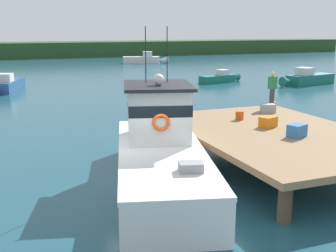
{
  "coord_description": "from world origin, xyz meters",
  "views": [
    {
      "loc": [
        -4.17,
        -12.38,
        4.76
      ],
      "look_at": [
        1.2,
        1.31,
        1.4
      ],
      "focal_mm": 46.24,
      "sensor_mm": 36.0,
      "label": 1
    }
  ],
  "objects_px": {
    "moored_boat_mid_harbor": "(7,85)",
    "main_fishing_boat": "(160,150)",
    "moored_boat_far_right": "(307,79)",
    "deckhand_by_the_boat": "(272,89)",
    "crate_stack_mid_dock": "(297,131)",
    "moored_boat_far_left": "(220,78)",
    "bait_bucket": "(240,115)",
    "moored_boat_outer_mooring": "(144,59)",
    "crate_single_far": "(268,108)",
    "mooring_buoy_spare_mooring": "(272,105)",
    "crate_stack_near_edge": "(268,122)"
  },
  "relations": [
    {
      "from": "crate_single_far",
      "to": "bait_bucket",
      "type": "height_order",
      "value": "crate_single_far"
    },
    {
      "from": "main_fishing_boat",
      "to": "crate_stack_mid_dock",
      "type": "relative_size",
      "value": 16.55
    },
    {
      "from": "main_fishing_boat",
      "to": "moored_boat_far_right",
      "type": "xyz_separation_m",
      "value": [
        19.98,
        17.71,
        -0.51
      ]
    },
    {
      "from": "bait_bucket",
      "to": "mooring_buoy_spare_mooring",
      "type": "height_order",
      "value": "bait_bucket"
    },
    {
      "from": "main_fishing_boat",
      "to": "crate_stack_mid_dock",
      "type": "bearing_deg",
      "value": -9.79
    },
    {
      "from": "deckhand_by_the_boat",
      "to": "moored_boat_outer_mooring",
      "type": "distance_m",
      "value": 40.81
    },
    {
      "from": "moored_boat_mid_harbor",
      "to": "crate_stack_mid_dock",
      "type": "bearing_deg",
      "value": -69.86
    },
    {
      "from": "moored_boat_far_right",
      "to": "deckhand_by_the_boat",
      "type": "bearing_deg",
      "value": -133.74
    },
    {
      "from": "crate_stack_near_edge",
      "to": "deckhand_by_the_boat",
      "type": "bearing_deg",
      "value": 53.71
    },
    {
      "from": "moored_boat_mid_harbor",
      "to": "main_fishing_boat",
      "type": "bearing_deg",
      "value": -79.94
    },
    {
      "from": "crate_stack_mid_dock",
      "to": "deckhand_by_the_boat",
      "type": "xyz_separation_m",
      "value": [
        2.35,
        4.86,
        0.65
      ]
    },
    {
      "from": "crate_single_far",
      "to": "crate_stack_near_edge",
      "type": "xyz_separation_m",
      "value": [
        -1.63,
        -2.41,
        0.02
      ]
    },
    {
      "from": "crate_single_far",
      "to": "main_fishing_boat",
      "type": "bearing_deg",
      "value": -152.51
    },
    {
      "from": "bait_bucket",
      "to": "moored_boat_outer_mooring",
      "type": "distance_m",
      "value": 43.08
    },
    {
      "from": "mooring_buoy_spare_mooring",
      "to": "bait_bucket",
      "type": "bearing_deg",
      "value": -132.83
    },
    {
      "from": "bait_bucket",
      "to": "moored_boat_far_left",
      "type": "xyz_separation_m",
      "value": [
        9.57,
        19.5,
        -0.99
      ]
    },
    {
      "from": "crate_stack_mid_dock",
      "to": "moored_boat_far_right",
      "type": "xyz_separation_m",
      "value": [
        15.4,
        18.49,
        -0.91
      ]
    },
    {
      "from": "moored_boat_far_right",
      "to": "moored_boat_mid_harbor",
      "type": "relative_size",
      "value": 1.05
    },
    {
      "from": "crate_single_far",
      "to": "mooring_buoy_spare_mooring",
      "type": "xyz_separation_m",
      "value": [
        4.38,
        5.91,
        -1.12
      ]
    },
    {
      "from": "moored_boat_far_left",
      "to": "moored_boat_mid_harbor",
      "type": "distance_m",
      "value": 17.81
    },
    {
      "from": "moored_boat_outer_mooring",
      "to": "crate_stack_near_edge",
      "type": "bearing_deg",
      "value": -102.52
    },
    {
      "from": "crate_single_far",
      "to": "crate_stack_near_edge",
      "type": "distance_m",
      "value": 2.91
    },
    {
      "from": "crate_stack_near_edge",
      "to": "mooring_buoy_spare_mooring",
      "type": "xyz_separation_m",
      "value": [
        6.01,
        8.32,
        -1.14
      ]
    },
    {
      "from": "mooring_buoy_spare_mooring",
      "to": "moored_boat_mid_harbor",
      "type": "bearing_deg",
      "value": 137.08
    },
    {
      "from": "mooring_buoy_spare_mooring",
      "to": "deckhand_by_the_boat",
      "type": "bearing_deg",
      "value": -125.57
    },
    {
      "from": "bait_bucket",
      "to": "moored_boat_far_right",
      "type": "relative_size",
      "value": 0.06
    },
    {
      "from": "moored_boat_far_right",
      "to": "moored_boat_far_left",
      "type": "distance_m",
      "value": 7.42
    },
    {
      "from": "bait_bucket",
      "to": "moored_boat_mid_harbor",
      "type": "relative_size",
      "value": 0.06
    },
    {
      "from": "bait_bucket",
      "to": "moored_boat_far_left",
      "type": "bearing_deg",
      "value": 63.86
    },
    {
      "from": "moored_boat_far_right",
      "to": "moored_boat_far_left",
      "type": "xyz_separation_m",
      "value": [
        -6.2,
        4.08,
        -0.12
      ]
    },
    {
      "from": "bait_bucket",
      "to": "mooring_buoy_spare_mooring",
      "type": "relative_size",
      "value": 0.67
    },
    {
      "from": "moored_boat_outer_mooring",
      "to": "moored_boat_mid_harbor",
      "type": "xyz_separation_m",
      "value": [
        -18.17,
        -21.57,
        -0.06
      ]
    },
    {
      "from": "main_fishing_boat",
      "to": "moored_boat_far_left",
      "type": "xyz_separation_m",
      "value": [
        13.78,
        21.79,
        -0.63
      ]
    },
    {
      "from": "main_fishing_boat",
      "to": "moored_boat_far_left",
      "type": "bearing_deg",
      "value": 57.69
    },
    {
      "from": "crate_single_far",
      "to": "moored_boat_far_right",
      "type": "bearing_deg",
      "value": 46.36
    },
    {
      "from": "crate_stack_mid_dock",
      "to": "mooring_buoy_spare_mooring",
      "type": "distance_m",
      "value": 11.6
    },
    {
      "from": "main_fishing_boat",
      "to": "bait_bucket",
      "type": "xyz_separation_m",
      "value": [
        4.21,
        2.29,
        0.36
      ]
    },
    {
      "from": "crate_stack_near_edge",
      "to": "moored_boat_far_left",
      "type": "relative_size",
      "value": 0.14
    },
    {
      "from": "main_fishing_boat",
      "to": "deckhand_by_the_boat",
      "type": "relative_size",
      "value": 6.09
    },
    {
      "from": "moored_boat_outer_mooring",
      "to": "main_fishing_boat",
      "type": "bearing_deg",
      "value": -107.76
    },
    {
      "from": "bait_bucket",
      "to": "moored_boat_far_left",
      "type": "height_order",
      "value": "bait_bucket"
    },
    {
      "from": "crate_stack_mid_dock",
      "to": "moored_boat_mid_harbor",
      "type": "relative_size",
      "value": 0.11
    },
    {
      "from": "moored_boat_far_right",
      "to": "moored_boat_far_left",
      "type": "relative_size",
      "value": 1.33
    },
    {
      "from": "moored_boat_far_left",
      "to": "crate_single_far",
      "type": "bearing_deg",
      "value": -112.33
    },
    {
      "from": "main_fishing_boat",
      "to": "moored_boat_outer_mooring",
      "type": "xyz_separation_m",
      "value": [
        14.16,
        44.2,
        -0.47
      ]
    },
    {
      "from": "moored_boat_far_left",
      "to": "moored_boat_mid_harbor",
      "type": "height_order",
      "value": "moored_boat_mid_harbor"
    },
    {
      "from": "crate_stack_near_edge",
      "to": "bait_bucket",
      "type": "distance_m",
      "value": 1.53
    },
    {
      "from": "moored_boat_far_left",
      "to": "moored_boat_outer_mooring",
      "type": "xyz_separation_m",
      "value": [
        0.38,
        22.41,
        0.16
      ]
    },
    {
      "from": "crate_stack_mid_dock",
      "to": "moored_boat_far_left",
      "type": "xyz_separation_m",
      "value": [
        9.21,
        22.58,
        -1.03
      ]
    },
    {
      "from": "moored_boat_mid_harbor",
      "to": "mooring_buoy_spare_mooring",
      "type": "height_order",
      "value": "moored_boat_mid_harbor"
    }
  ]
}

